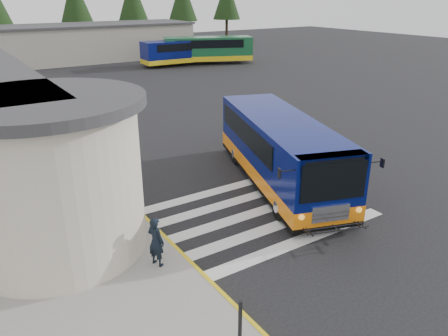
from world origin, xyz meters
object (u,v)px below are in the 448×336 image
transit_bus (280,153)px  bollard (240,322)px  pedestrian_a (156,241)px  pedestrian_b (98,238)px  far_bus_b (208,49)px  far_bus_a (182,51)px

transit_bus → bollard: size_ratio=9.16×
pedestrian_a → pedestrian_b: size_ratio=0.82×
pedestrian_b → bollard: (1.69, -4.69, -0.39)m
pedestrian_b → far_bus_b: 40.57m
pedestrian_a → far_bus_a: far_bus_a is taller
pedestrian_b → far_bus_b: (23.69, 32.93, 0.57)m
bollard → far_bus_a: 42.83m
bollard → far_bus_b: (22.01, 37.62, 0.95)m
pedestrian_b → far_bus_b: far_bus_b is taller
pedestrian_a → bollard: size_ratio=1.37×
transit_bus → far_bus_a: bearing=87.8°
pedestrian_b → far_bus_a: bearing=134.5°
far_bus_b → pedestrian_a: bearing=168.4°
pedestrian_a → far_bus_a: (19.27, 34.52, 0.59)m
bollard → far_bus_b: size_ratio=0.11×
bollard → far_bus_a: (19.00, 38.38, 0.80)m
pedestrian_a → far_bus_b: far_bus_b is taller
pedestrian_a → far_bus_b: (22.28, 33.77, 0.74)m
far_bus_a → far_bus_b: size_ratio=0.89×
pedestrian_a → far_bus_b: size_ratio=0.15×
pedestrian_a → far_bus_b: 40.46m
transit_bus → far_bus_b: far_bus_b is taller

